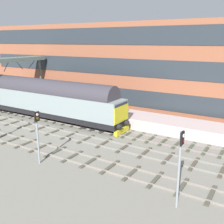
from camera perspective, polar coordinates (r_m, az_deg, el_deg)
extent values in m
plane|color=gray|center=(29.51, -6.44, -2.84)|extent=(140.00, 140.00, 0.00)
cube|color=gray|center=(28.95, -7.31, -3.06)|extent=(0.07, 60.00, 0.15)
cube|color=gray|center=(30.03, -5.60, -2.35)|extent=(0.07, 60.00, 0.15)
cube|color=#414837|center=(23.98, 22.12, -8.02)|extent=(2.50, 0.26, 0.09)
cube|color=#414837|center=(24.17, 19.19, -7.56)|extent=(2.50, 0.26, 0.09)
cube|color=#414837|center=(24.43, 16.32, -7.08)|extent=(2.50, 0.26, 0.09)
cube|color=#414837|center=(24.74, 13.52, -6.60)|extent=(2.50, 0.26, 0.09)
cube|color=#414837|center=(25.12, 10.80, -6.12)|extent=(2.50, 0.26, 0.09)
cube|color=#414837|center=(25.55, 8.18, -5.63)|extent=(2.50, 0.26, 0.09)
cube|color=#414837|center=(26.03, 5.65, -5.16)|extent=(2.50, 0.26, 0.09)
cube|color=#414837|center=(26.56, 3.22, -4.69)|extent=(2.50, 0.26, 0.09)
cube|color=#414837|center=(27.14, 0.89, -4.23)|extent=(2.50, 0.26, 0.09)
cube|color=#414837|center=(27.76, -1.33, -3.79)|extent=(2.50, 0.26, 0.09)
cube|color=#414837|center=(28.43, -3.45, -3.36)|extent=(2.50, 0.26, 0.09)
cube|color=#414837|center=(29.13, -5.47, -2.95)|extent=(2.50, 0.26, 0.09)
cube|color=#414837|center=(29.87, -7.39, -2.56)|extent=(2.50, 0.26, 0.09)
cube|color=#414837|center=(30.64, -9.21, -2.18)|extent=(2.50, 0.26, 0.09)
cube|color=#414837|center=(31.44, -10.95, -1.82)|extent=(2.50, 0.26, 0.09)
cube|color=#414837|center=(32.28, -12.59, -1.47)|extent=(2.50, 0.26, 0.09)
cube|color=#414837|center=(33.13, -14.15, -1.14)|extent=(2.50, 0.26, 0.09)
cube|color=#414837|center=(34.02, -15.63, -0.83)|extent=(2.50, 0.26, 0.09)
cube|color=#414837|center=(34.92, -17.03, -0.53)|extent=(2.50, 0.26, 0.09)
cube|color=#414837|center=(35.85, -18.36, -0.25)|extent=(2.50, 0.26, 0.09)
cube|color=#414837|center=(36.79, -19.63, 0.02)|extent=(2.50, 0.26, 0.09)
cube|color=#414837|center=(37.75, -20.83, 0.27)|extent=(2.50, 0.26, 0.09)
cube|color=#414837|center=(38.73, -21.97, 0.51)|extent=(2.50, 0.26, 0.09)
cube|color=gray|center=(26.67, -11.65, -4.84)|extent=(0.07, 60.00, 0.15)
cube|color=gray|center=(27.66, -9.63, -4.01)|extent=(0.07, 60.00, 0.15)
cube|color=#4C4337|center=(20.98, 22.25, -11.37)|extent=(2.50, 0.26, 0.09)
cube|color=#4C4337|center=(21.30, 16.88, -10.46)|extent=(2.50, 0.26, 0.09)
cube|color=#4C4337|center=(21.81, 11.75, -9.50)|extent=(2.50, 0.26, 0.09)
cube|color=#4C4337|center=(22.48, 6.91, -8.52)|extent=(2.50, 0.26, 0.09)
cube|color=#4C4337|center=(23.30, 2.41, -7.55)|extent=(2.50, 0.26, 0.09)
cube|color=#4C4337|center=(24.27, -1.74, -6.61)|extent=(2.50, 0.26, 0.09)
cube|color=#4C4337|center=(25.35, -5.54, -5.71)|extent=(2.50, 0.26, 0.09)
cube|color=#4C4337|center=(26.54, -9.01, -4.87)|extent=(2.50, 0.26, 0.09)
cube|color=#4C4337|center=(27.82, -12.16, -4.09)|extent=(2.50, 0.26, 0.09)
cube|color=#4C4337|center=(29.19, -15.01, -3.37)|extent=(2.50, 0.26, 0.09)
cube|color=#4C4337|center=(30.62, -17.61, -2.71)|extent=(2.50, 0.26, 0.09)
cube|color=#4C4337|center=(32.12, -19.96, -2.11)|extent=(2.50, 0.26, 0.09)
cube|color=#4C4337|center=(33.66, -22.10, -1.55)|extent=(2.50, 0.26, 0.09)
cube|color=gray|center=(24.32, -17.61, -7.21)|extent=(0.07, 60.00, 0.15)
cube|color=gray|center=(25.19, -15.15, -6.24)|extent=(0.07, 60.00, 0.15)
cube|color=#4A483B|center=(17.74, 20.11, -16.17)|extent=(2.50, 0.26, 0.09)
cube|color=#4A483B|center=(18.07, 14.46, -15.09)|extent=(2.50, 0.26, 0.09)
cube|color=#4A483B|center=(18.56, 9.11, -13.93)|extent=(2.50, 0.26, 0.09)
cube|color=#4A483B|center=(19.20, 4.13, -12.73)|extent=(2.50, 0.26, 0.09)
cube|color=#4A483B|center=(19.98, -0.45, -11.53)|extent=(2.50, 0.26, 0.09)
cube|color=#4A483B|center=(20.87, -4.63, -10.37)|extent=(2.50, 0.26, 0.09)
cube|color=#4A483B|center=(21.88, -8.42, -9.26)|extent=(2.50, 0.26, 0.09)
cube|color=#4A483B|center=(22.97, -11.84, -8.21)|extent=(2.50, 0.26, 0.09)
cube|color=#4A483B|center=(24.15, -14.92, -7.24)|extent=(2.50, 0.26, 0.09)
cube|color=#4A483B|center=(25.39, -17.70, -6.35)|extent=(2.50, 0.26, 0.09)
cube|color=#4A483B|center=(26.69, -20.21, -5.53)|extent=(2.50, 0.26, 0.09)
cube|color=#4A483B|center=(28.04, -22.47, -4.77)|extent=(2.50, 0.26, 0.09)
cube|color=#BCA8A6|center=(32.16, -2.53, -0.34)|extent=(4.00, 44.00, 1.00)
cube|color=silver|center=(30.56, -4.48, -0.20)|extent=(0.30, 44.00, 0.01)
cube|color=brown|center=(38.94, -2.56, 9.89)|extent=(5.51, 39.39, 11.11)
cube|color=#2B3239|center=(37.16, -4.91, 4.13)|extent=(0.06, 36.24, 2.07)
cube|color=#2B3239|center=(36.65, -5.04, 9.83)|extent=(0.06, 36.24, 2.07)
cube|color=#2B3239|center=(36.52, -5.17, 15.63)|extent=(0.06, 36.24, 2.07)
cube|color=black|center=(32.35, -13.18, -0.04)|extent=(2.56, 19.38, 0.60)
cube|color=gray|center=(32.04, -13.32, 2.29)|extent=(2.70, 19.38, 2.10)
cylinder|color=#39363E|center=(31.80, -13.45, 4.45)|extent=(2.56, 17.83, 2.57)
cube|color=yellow|center=(26.28, 2.00, -0.38)|extent=(2.65, 0.08, 1.58)
cube|color=#232D3D|center=(26.11, 1.97, 1.17)|extent=(2.38, 0.04, 0.64)
cube|color=#232D3D|center=(32.93, -11.68, 3.25)|extent=(0.04, 13.57, 0.44)
cylinder|color=black|center=(25.87, 1.56, -3.17)|extent=(0.48, 0.35, 0.48)
cylinder|color=black|center=(27.12, 3.15, -2.33)|extent=(0.48, 0.35, 0.48)
cube|color=yellow|center=(26.76, 2.07, -3.98)|extent=(2.43, 0.36, 0.47)
cylinder|color=black|center=(27.62, -1.37, -2.85)|extent=(1.64, 1.04, 1.04)
cylinder|color=black|center=(28.21, -3.25, -2.49)|extent=(1.64, 1.04, 1.04)
cylinder|color=black|center=(28.83, -5.04, -2.15)|extent=(1.64, 1.04, 1.04)
cylinder|color=black|center=(36.55, -19.53, 0.70)|extent=(1.64, 1.04, 1.04)
cylinder|color=black|center=(37.40, -20.60, 0.91)|extent=(1.64, 1.04, 1.04)
cylinder|color=black|center=(38.26, -21.62, 1.11)|extent=(1.64, 1.04, 1.04)
cylinder|color=gray|center=(15.16, 13.90, -11.92)|extent=(0.14, 0.14, 4.41)
cube|color=black|center=(14.42, 14.59, -5.38)|extent=(0.44, 0.10, 0.71)
cylinder|color=white|center=(14.35, 14.86, -4.84)|extent=(0.20, 0.06, 0.20)
cylinder|color=#500807|center=(14.44, 14.78, -5.88)|extent=(0.20, 0.06, 0.20)
cylinder|color=gray|center=(20.62, -15.38, -5.31)|extent=(0.14, 0.14, 4.00)
cube|color=black|center=(20.09, -15.58, -0.92)|extent=(0.44, 0.10, 0.71)
cylinder|color=white|center=(20.01, -15.49, -0.52)|extent=(0.20, 0.06, 0.20)
cylinder|color=#53470A|center=(20.08, -15.44, -1.29)|extent=(0.20, 0.06, 0.20)
cylinder|color=slate|center=(29.02, -0.34, 1.11)|extent=(0.08, 0.08, 2.03)
cube|color=white|center=(28.81, -0.38, 2.71)|extent=(0.05, 0.44, 0.36)
cube|color=black|center=(28.79, -0.41, 2.70)|extent=(0.01, 0.20, 0.24)
cylinder|color=#2A2F3F|center=(31.38, 0.56, 1.05)|extent=(0.13, 0.13, 0.84)
cylinder|color=#2A2F3F|center=(31.42, 0.20, 1.06)|extent=(0.13, 0.13, 0.84)
cylinder|color=#2A272E|center=(31.24, 0.38, 2.30)|extent=(0.43, 0.43, 0.56)
sphere|color=tan|center=(31.15, 0.39, 3.04)|extent=(0.22, 0.22, 0.22)
cylinder|color=#2A272E|center=(31.20, 0.76, 2.29)|extent=(0.09, 0.09, 0.52)
cylinder|color=#2A272E|center=(31.28, 0.01, 2.32)|extent=(0.09, 0.09, 0.52)
cylinder|color=slate|center=(41.86, -14.82, 6.40)|extent=(0.36, 0.36, 6.23)
cylinder|color=slate|center=(37.87, -21.41, 8.87)|extent=(0.89, 0.10, 1.20)
cylinder|color=slate|center=(39.19, -18.90, 9.26)|extent=(1.00, 0.10, 1.11)
cylinder|color=slate|center=(40.59, -16.57, 9.61)|extent=(1.15, 0.10, 0.95)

